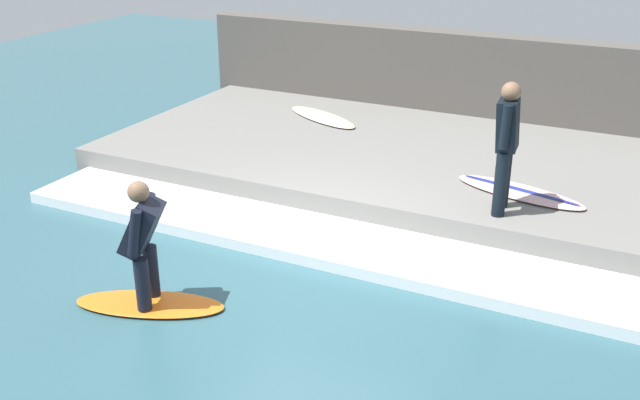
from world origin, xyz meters
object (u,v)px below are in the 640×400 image
object	(u,v)px
surfer_riding	(143,237)
surfer_waiting_near	(506,141)
surfboard_spare	(322,117)
surfboard_riding	(150,304)
surfboard_waiting_near	(520,192)

from	to	relation	value
surfer_riding	surfer_waiting_near	xyz separation A→B (m)	(3.23, -2.92, 0.51)
surfer_riding	surfboard_spare	xyz separation A→B (m)	(5.83, 0.81, -0.38)
surfboard_riding	surfboard_waiting_near	xyz separation A→B (m)	(3.89, -3.02, 0.41)
surfer_riding	surfer_waiting_near	size ratio (longest dim) A/B	0.84
surfboard_riding	surfer_riding	world-z (taller)	surfer_riding
surfer_waiting_near	surfboard_spare	size ratio (longest dim) A/B	0.95
surfboard_waiting_near	surfboard_spare	xyz separation A→B (m)	(1.93, 3.82, -0.00)
surfer_riding	surfboard_spare	distance (m)	5.89
surfboard_spare	surfer_riding	bearing A→B (deg)	-172.13
surfboard_riding	surfer_waiting_near	xyz separation A→B (m)	(3.23, -2.92, 1.29)
surfer_waiting_near	surfboard_waiting_near	bearing A→B (deg)	-8.92
surfer_waiting_near	surfboard_riding	bearing A→B (deg)	137.95
surfer_riding	surfboard_riding	bearing A→B (deg)	0.00
surfboard_riding	surfboard_waiting_near	bearing A→B (deg)	-37.79
surfer_waiting_near	surfer_riding	bearing A→B (deg)	137.95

